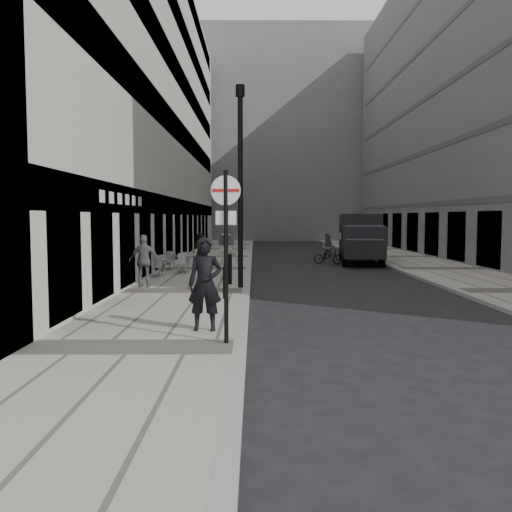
{
  "coord_description": "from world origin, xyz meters",
  "views": [
    {
      "loc": [
        0.27,
        -7.23,
        2.53
      ],
      "look_at": [
        0.32,
        8.33,
        1.4
      ],
      "focal_mm": 38.0,
      "sensor_mm": 36.0,
      "label": 1
    }
  ],
  "objects": [
    {
      "name": "walking_man",
      "position": [
        -0.77,
        4.14,
        1.11
      ],
      "size": [
        0.73,
        0.49,
        1.98
      ],
      "primitive_type": "imported",
      "rotation": [
        0.0,
        0.0,
        -0.02
      ],
      "color": "black",
      "rests_on": "sidewalk"
    },
    {
      "name": "bollard_far",
      "position": [
        -0.6,
        12.02,
        0.63
      ],
      "size": [
        0.14,
        0.14,
        1.02
      ],
      "primitive_type": "cylinder",
      "color": "black",
      "rests_on": "sidewalk"
    },
    {
      "name": "cafe_table_far",
      "position": [
        -3.6,
        17.38,
        0.53
      ],
      "size": [
        0.63,
        1.43,
        0.81
      ],
      "color": "#B5B5B7",
      "rests_on": "sidewalk"
    },
    {
      "name": "far_sidewalk",
      "position": [
        9.0,
        18.0,
        0.06
      ],
      "size": [
        4.0,
        60.0,
        0.12
      ],
      "primitive_type": "cube",
      "color": "#9C958D",
      "rests_on": "ground"
    },
    {
      "name": "cyclist",
      "position": [
        4.23,
        21.66,
        0.65
      ],
      "size": [
        1.62,
        1.03,
        1.65
      ],
      "rotation": [
        0.0,
        0.0,
        -0.35
      ],
      "color": "black",
      "rests_on": "ground"
    },
    {
      "name": "panel_van",
      "position": [
        6.02,
        22.03,
        1.51
      ],
      "size": [
        2.77,
        5.91,
        2.68
      ],
      "rotation": [
        0.0,
        0.0,
        -0.12
      ],
      "color": "black",
      "rests_on": "ground"
    },
    {
      "name": "pedestrian_b",
      "position": [
        -0.85,
        13.84,
        1.0
      ],
      "size": [
        1.26,
        0.92,
        1.75
      ],
      "primitive_type": "imported",
      "rotation": [
        0.0,
        0.0,
        3.4
      ],
      "color": "gray",
      "rests_on": "sidewalk"
    },
    {
      "name": "pedestrian_a",
      "position": [
        -3.49,
        11.19,
        1.02
      ],
      "size": [
        1.07,
        0.48,
        1.8
      ],
      "primitive_type": "imported",
      "rotation": [
        0.0,
        0.0,
        3.18
      ],
      "color": "slate",
      "rests_on": "sidewalk"
    },
    {
      "name": "bollard_near",
      "position": [
        -0.6,
        8.61,
        0.56
      ],
      "size": [
        0.12,
        0.12,
        0.89
      ],
      "primitive_type": "cylinder",
      "color": "black",
      "rests_on": "sidewalk"
    },
    {
      "name": "pedestrian_c",
      "position": [
        -2.58,
        21.37,
        0.9
      ],
      "size": [
        0.89,
        0.74,
        1.56
      ],
      "primitive_type": "imported",
      "rotation": [
        0.0,
        0.0,
        3.52
      ],
      "color": "black",
      "rests_on": "sidewalk"
    },
    {
      "name": "sidewalk",
      "position": [
        -2.0,
        18.0,
        0.06
      ],
      "size": [
        4.0,
        60.0,
        0.12
      ],
      "primitive_type": "cube",
      "color": "#9C958D",
      "rests_on": "ground"
    },
    {
      "name": "cafe_table_near",
      "position": [
        -3.6,
        14.79,
        0.54
      ],
      "size": [
        0.64,
        1.44,
        0.82
      ],
      "color": "silver",
      "rests_on": "sidewalk"
    },
    {
      "name": "building_right",
      "position": [
        14.0,
        24.5,
        10.0
      ],
      "size": [
        6.0,
        45.0,
        20.0
      ],
      "primitive_type": "cube",
      "color": "slate",
      "rests_on": "ground"
    },
    {
      "name": "ground",
      "position": [
        0.0,
        0.0,
        0.0
      ],
      "size": [
        120.0,
        120.0,
        0.0
      ],
      "primitive_type": "plane",
      "color": "black",
      "rests_on": "ground"
    },
    {
      "name": "lamppost",
      "position": [
        -0.2,
        11.12,
        3.89
      ],
      "size": [
        0.31,
        0.31,
        6.79
      ],
      "color": "black",
      "rests_on": "sidewalk"
    },
    {
      "name": "sign_post",
      "position": [
        -0.27,
        3.0,
        2.23
      ],
      "size": [
        0.56,
        0.11,
        3.28
      ],
      "rotation": [
        0.0,
        0.0,
        -0.09
      ],
      "color": "black",
      "rests_on": "sidewalk"
    },
    {
      "name": "cafe_table_mid",
      "position": [
        -2.8,
        16.07,
        0.55
      ],
      "size": [
        0.67,
        1.5,
        0.86
      ],
      "color": "#A7A7A9",
      "rests_on": "sidewalk"
    },
    {
      "name": "building_left",
      "position": [
        -6.0,
        24.5,
        9.0
      ],
      "size": [
        4.0,
        45.0,
        18.0
      ],
      "primitive_type": "cube",
      "color": "beige",
      "rests_on": "ground"
    },
    {
      "name": "building_far",
      "position": [
        1.5,
        56.0,
        11.0
      ],
      "size": [
        24.0,
        16.0,
        22.0
      ],
      "primitive_type": "cube",
      "color": "slate",
      "rests_on": "ground"
    }
  ]
}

